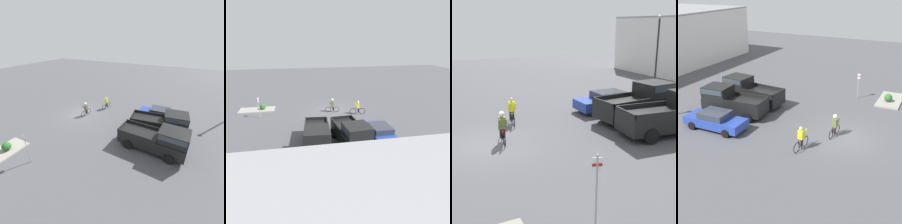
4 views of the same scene
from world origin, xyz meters
TOP-DOWN VIEW (x-y plane):
  - ground_plane at (0.00, 0.00)m, footprint 80.00×80.00m
  - sedan_0 at (-2.87, 9.12)m, footprint 2.10×4.80m
  - pickup_truck_0 at (-0.11, 9.80)m, footprint 2.65×5.41m
  - pickup_truck_1 at (2.78, 9.84)m, footprint 2.57×5.69m
  - cyclist_0 at (-0.01, 0.71)m, footprint 1.72×0.50m
  - cyclist_1 at (-2.84, 2.04)m, footprint 1.83×0.50m
  - fire_lane_sign at (8.36, 1.31)m, footprint 0.12×0.29m
  - shrub at (8.40, -1.53)m, footprint 0.72×0.72m

SIDE VIEW (x-z plane):
  - ground_plane at x=0.00m, z-range 0.00..0.00m
  - shrub at x=8.40m, z-range 0.15..0.87m
  - sedan_0 at x=-2.87m, z-range 0.01..1.40m
  - cyclist_1 at x=-2.84m, z-range -0.03..1.65m
  - cyclist_0 at x=-0.01m, z-range 0.03..1.74m
  - pickup_truck_1 at x=2.78m, z-range 0.03..2.39m
  - pickup_truck_0 at x=-0.11m, z-range 0.04..2.39m
  - fire_lane_sign at x=8.36m, z-range 0.25..2.75m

